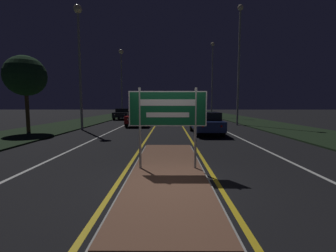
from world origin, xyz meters
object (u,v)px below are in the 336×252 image
object	(u,v)px
car_receding_1	(194,116)
car_receding_2	(184,112)
streetlight_right_near	(239,52)
streetlight_left_far	(121,70)
car_receding_0	(206,122)
car_receding_3	(194,110)
highway_sign	(168,112)
streetlight_right_far	(212,70)
car_approaching_1	(123,113)
streetlight_left_near	(79,43)
car_approaching_0	(138,118)

from	to	relation	value
car_receding_1	car_receding_2	world-z (taller)	car_receding_1
streetlight_right_near	streetlight_left_far	bearing A→B (deg)	141.02
streetlight_left_far	car_receding_2	xyz separation A→B (m)	(9.00, 4.44, -5.95)
streetlight_left_far	car_receding_2	size ratio (longest dim) A/B	1.99
streetlight_right_near	car_receding_1	bearing A→B (deg)	141.20
car_receding_0	car_receding_3	size ratio (longest dim) A/B	1.01
car_receding_0	car_receding_1	size ratio (longest dim) A/B	1.01
car_receding_2	car_receding_1	bearing A→B (deg)	-88.20
highway_sign	streetlight_left_far	xyz separation A→B (m)	(-6.61, 25.31, 4.94)
car_receding_1	streetlight_right_far	bearing A→B (deg)	68.85
streetlight_right_near	car_receding_1	world-z (taller)	streetlight_right_near
streetlight_right_near	car_approaching_1	bearing A→B (deg)	146.50
car_receding_0	streetlight_left_near	bearing A→B (deg)	166.28
streetlight_left_near	highway_sign	bearing A→B (deg)	-58.06
highway_sign	car_receding_3	xyz separation A→B (m)	(5.57, 43.03, -0.97)
car_receding_1	car_approaching_0	size ratio (longest dim) A/B	1.06
streetlight_left_far	car_receding_0	distance (m)	20.03
streetlight_left_near	car_receding_0	xyz separation A→B (m)	(9.17, -2.24, -5.71)
streetlight_right_near	car_receding_0	xyz separation A→B (m)	(-3.98, -6.24, -6.03)
car_receding_2	car_approaching_1	bearing A→B (deg)	-141.03
car_receding_1	car_receding_2	xyz separation A→B (m)	(-0.38, 12.05, 0.00)
streetlight_left_far	car_receding_1	world-z (taller)	streetlight_left_far
highway_sign	car_receding_3	bearing A→B (deg)	82.62
streetlight_left_far	car_approaching_0	distance (m)	13.22
car_receding_3	car_receding_2	bearing A→B (deg)	-103.48
car_receding_0	car_approaching_0	bearing A→B (deg)	133.12
streetlight_right_near	car_receding_0	bearing A→B (deg)	-122.54
streetlight_left_near	car_receding_2	bearing A→B (deg)	64.52
streetlight_left_far	car_receding_1	size ratio (longest dim) A/B	2.08
streetlight_right_near	car_approaching_0	xyz separation A→B (m)	(-9.28, -0.58, -6.06)
car_receding_1	car_receding_2	size ratio (longest dim) A/B	0.96
car_approaching_1	car_approaching_0	bearing A→B (deg)	-70.17
streetlight_right_near	streetlight_right_far	distance (m)	12.23
car_receding_0	car_approaching_0	world-z (taller)	car_receding_0
car_receding_3	car_approaching_0	size ratio (longest dim) A/B	1.07
car_receding_1	highway_sign	bearing A→B (deg)	-98.89
car_receding_0	car_receding_1	xyz separation A→B (m)	(0.28, 9.22, -0.03)
streetlight_left_far	car_approaching_0	bearing A→B (deg)	-71.18
streetlight_right_far	car_receding_2	distance (m)	7.84
streetlight_left_near	car_approaching_1	distance (m)	13.54
car_receding_0	car_receding_3	xyz separation A→B (m)	(3.08, 34.56, 0.01)
car_approaching_1	car_receding_3	bearing A→B (deg)	60.04
car_receding_3	car_approaching_1	xyz separation A→B (m)	(-11.57, -20.06, -0.01)
streetlight_left_far	streetlight_right_far	distance (m)	13.07
streetlight_right_near	car_receding_0	world-z (taller)	streetlight_right_near
streetlight_right_near	streetlight_right_far	bearing A→B (deg)	90.59
car_approaching_0	car_approaching_1	xyz separation A→B (m)	(-3.18, 8.83, 0.03)
car_receding_0	car_receding_2	size ratio (longest dim) A/B	0.97
car_receding_2	car_approaching_0	bearing A→B (deg)	-108.41
car_receding_1	car_receding_3	world-z (taller)	car_receding_3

